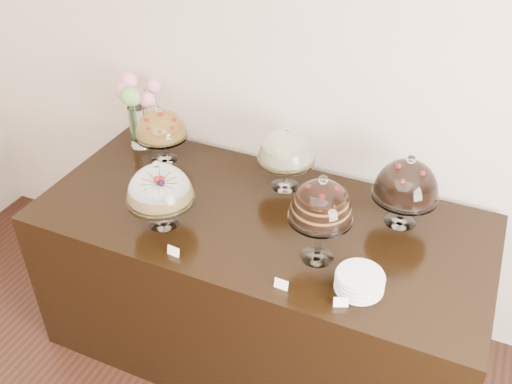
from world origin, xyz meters
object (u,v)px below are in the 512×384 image
at_px(cake_stand_sugar_sponge, 159,187).
at_px(cake_stand_dark_choco, 407,182).
at_px(display_counter, 260,284).
at_px(cake_stand_cheesecake, 286,149).
at_px(flower_vase, 136,105).
at_px(cake_stand_fruit_tart, 161,127).
at_px(plate_stack, 360,282).
at_px(cake_stand_choco_layer, 321,204).

relative_size(cake_stand_sugar_sponge, cake_stand_dark_choco, 0.94).
distance_m(display_counter, cake_stand_cheesecake, 0.74).
bearing_deg(cake_stand_dark_choco, flower_vase, 176.38).
bearing_deg(cake_stand_cheesecake, cake_stand_sugar_sponge, -128.50).
bearing_deg(cake_stand_fruit_tart, cake_stand_cheesecake, 2.56).
xyz_separation_m(cake_stand_sugar_sponge, cake_stand_fruit_tart, (-0.30, 0.49, -0.00)).
bearing_deg(cake_stand_fruit_tart, cake_stand_sugar_sponge, -58.90).
bearing_deg(cake_stand_dark_choco, cake_stand_sugar_sponge, -155.66).
distance_m(display_counter, plate_stack, 0.80).
height_order(cake_stand_cheesecake, cake_stand_fruit_tart, cake_stand_cheesecake).
relative_size(display_counter, plate_stack, 11.10).
distance_m(cake_stand_cheesecake, plate_stack, 0.82).
height_order(cake_stand_cheesecake, flower_vase, flower_vase).
xyz_separation_m(cake_stand_fruit_tart, flower_vase, (-0.20, 0.07, 0.05)).
xyz_separation_m(cake_stand_cheesecake, plate_stack, (0.56, -0.58, -0.18)).
height_order(cake_stand_sugar_sponge, cake_stand_fruit_tart, cake_stand_sugar_sponge).
relative_size(display_counter, cake_stand_cheesecake, 6.17).
distance_m(display_counter, cake_stand_sugar_sponge, 0.81).
bearing_deg(cake_stand_fruit_tart, cake_stand_choco_layer, -22.07).
bearing_deg(cake_stand_fruit_tart, flower_vase, 160.34).
distance_m(cake_stand_choco_layer, flower_vase, 1.34).
bearing_deg(cake_stand_sugar_sponge, display_counter, 29.52).
xyz_separation_m(flower_vase, plate_stack, (1.47, -0.61, -0.22)).
xyz_separation_m(display_counter, cake_stand_sugar_sponge, (-0.40, -0.23, 0.66)).
bearing_deg(cake_stand_choco_layer, plate_stack, -28.19).
relative_size(flower_vase, plate_stack, 2.16).
height_order(display_counter, flower_vase, flower_vase).
relative_size(cake_stand_dark_choco, flower_vase, 0.87).
bearing_deg(cake_stand_cheesecake, cake_stand_choco_layer, -53.92).
height_order(cake_stand_choco_layer, flower_vase, cake_stand_choco_layer).
xyz_separation_m(cake_stand_sugar_sponge, cake_stand_choco_layer, (0.75, 0.07, 0.08)).
bearing_deg(cake_stand_sugar_sponge, plate_stack, -3.03).
relative_size(cake_stand_sugar_sponge, plate_stack, 1.75).
distance_m(flower_vase, plate_stack, 1.61).
xyz_separation_m(cake_stand_sugar_sponge, cake_stand_dark_choco, (1.03, 0.47, 0.02)).
bearing_deg(cake_stand_cheesecake, cake_stand_dark_choco, -5.40).
distance_m(cake_stand_cheesecake, cake_stand_fruit_tart, 0.72).
height_order(flower_vase, plate_stack, flower_vase).
bearing_deg(cake_stand_dark_choco, cake_stand_choco_layer, -125.21).
bearing_deg(plate_stack, flower_vase, 157.28).
relative_size(cake_stand_fruit_tart, plate_stack, 1.68).
bearing_deg(cake_stand_sugar_sponge, cake_stand_choco_layer, 5.18).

